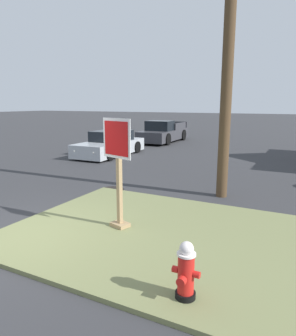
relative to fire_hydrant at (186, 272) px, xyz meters
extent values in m
plane|color=#333335|center=(-3.63, 0.39, -0.45)|extent=(160.00, 160.00, 0.00)
cube|color=olive|center=(-1.34, 1.80, -0.41)|extent=(5.79, 4.65, 0.08)
cylinder|color=black|center=(0.00, 0.00, -0.33)|extent=(0.28, 0.28, 0.08)
cylinder|color=red|center=(0.00, 0.00, -0.03)|extent=(0.22, 0.22, 0.54)
cylinder|color=silver|center=(0.00, 0.00, 0.26)|extent=(0.25, 0.25, 0.03)
sphere|color=silver|center=(0.00, 0.00, 0.33)|extent=(0.19, 0.19, 0.19)
cube|color=silver|center=(0.00, 0.00, 0.40)|extent=(0.04, 0.04, 0.04)
cylinder|color=red|center=(-0.15, 0.00, 0.00)|extent=(0.08, 0.09, 0.09)
cylinder|color=red|center=(0.15, 0.00, 0.00)|extent=(0.08, 0.09, 0.09)
cylinder|color=red|center=(0.00, -0.16, -0.05)|extent=(0.12, 0.09, 0.12)
cube|color=#A3845B|center=(-2.10, 1.71, 0.72)|extent=(0.11, 0.11, 2.20)
cube|color=#A3845B|center=(-2.10, 1.71, -0.33)|extent=(0.42, 0.37, 0.08)
cube|color=white|center=(-2.12, 1.66, 1.49)|extent=(0.77, 0.23, 0.79)
cube|color=red|center=(-2.12, 1.65, 1.49)|extent=(0.65, 0.20, 0.68)
cylinder|color=black|center=(-4.00, 4.29, -0.45)|extent=(0.70, 0.70, 0.02)
cube|color=#ADB2B7|center=(-7.75, 9.69, -0.04)|extent=(1.87, 4.35, 0.64)
cube|color=black|center=(-7.76, 9.90, 0.52)|extent=(1.57, 2.02, 0.56)
cylinder|color=black|center=(-6.88, 8.37, -0.14)|extent=(0.23, 0.62, 0.62)
cylinder|color=black|center=(-8.56, 8.33, -0.14)|extent=(0.23, 0.62, 0.62)
cylinder|color=black|center=(-6.94, 11.04, -0.14)|extent=(0.23, 0.62, 0.62)
cylinder|color=black|center=(-8.62, 11.00, -0.14)|extent=(0.23, 0.62, 0.62)
sphere|color=white|center=(-7.17, 7.59, 0.02)|extent=(0.14, 0.14, 0.14)
sphere|color=red|center=(-7.27, 11.82, 0.02)|extent=(0.12, 0.12, 0.12)
sphere|color=white|center=(-8.23, 7.57, 0.02)|extent=(0.14, 0.14, 0.14)
sphere|color=red|center=(-8.33, 11.79, 0.02)|extent=(0.12, 0.12, 0.12)
cube|color=#38383D|center=(-7.66, 16.16, 0.05)|extent=(2.02, 5.12, 0.68)
cube|color=black|center=(-7.63, 15.45, 0.69)|extent=(1.67, 1.37, 0.68)
cube|color=#38383D|center=(-6.81, 17.07, 0.61)|extent=(0.17, 2.13, 0.44)
cube|color=#38383D|center=(-8.56, 17.01, 0.61)|extent=(0.17, 2.13, 0.44)
cube|color=#38383D|center=(-7.74, 18.64, 0.61)|extent=(1.67, 0.16, 0.44)
cylinder|color=black|center=(-6.74, 14.67, -0.07)|extent=(0.29, 0.77, 0.76)
cylinder|color=black|center=(-8.47, 14.61, -0.07)|extent=(0.29, 0.77, 0.76)
cylinder|color=black|center=(-6.84, 17.70, -0.07)|extent=(0.29, 0.77, 0.76)
cylinder|color=black|center=(-8.57, 17.65, -0.07)|extent=(0.29, 0.77, 0.76)
cylinder|color=#4C3823|center=(-0.82, 5.13, 4.67)|extent=(0.31, 0.31, 10.24)
camera|label=1|loc=(1.28, -3.57, 2.18)|focal=33.56mm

